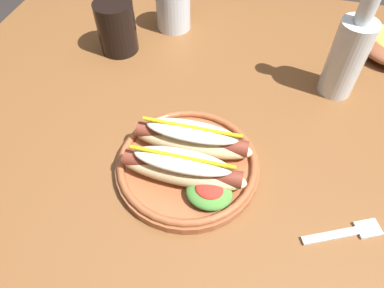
% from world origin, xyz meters
% --- Properties ---
extents(ground_plane, '(8.00, 8.00, 0.00)m').
position_xyz_m(ground_plane, '(0.00, 0.00, 0.00)').
color(ground_plane, '#2D2826').
extents(dining_table, '(1.15, 1.03, 0.74)m').
position_xyz_m(dining_table, '(0.00, 0.00, 0.64)').
color(dining_table, brown).
rests_on(dining_table, ground_plane).
extents(hot_dog_plate, '(0.24, 0.24, 0.08)m').
position_xyz_m(hot_dog_plate, '(-0.02, -0.11, 0.77)').
color(hot_dog_plate, '#9E5633').
rests_on(hot_dog_plate, dining_table).
extents(fork, '(0.12, 0.07, 0.00)m').
position_xyz_m(fork, '(0.24, -0.16, 0.74)').
color(fork, silver).
rests_on(fork, dining_table).
extents(soda_cup, '(0.08, 0.08, 0.11)m').
position_xyz_m(soda_cup, '(-0.25, 0.17, 0.79)').
color(soda_cup, black).
rests_on(soda_cup, dining_table).
extents(water_cup, '(0.08, 0.08, 0.10)m').
position_xyz_m(water_cup, '(-0.16, 0.29, 0.79)').
color(water_cup, silver).
rests_on(water_cup, dining_table).
extents(glass_bottle, '(0.07, 0.07, 0.24)m').
position_xyz_m(glass_bottle, '(0.22, 0.15, 0.83)').
color(glass_bottle, silver).
rests_on(glass_bottle, dining_table).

